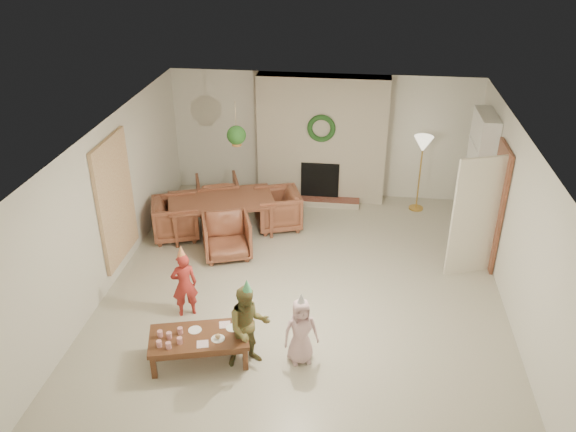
% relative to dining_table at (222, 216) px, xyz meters
% --- Properties ---
extents(floor, '(7.00, 7.00, 0.00)m').
position_rel_dining_table_xyz_m(floor, '(1.65, -1.61, -0.33)').
color(floor, '#B7B29E').
rests_on(floor, ground).
extents(ceiling, '(7.00, 7.00, 0.00)m').
position_rel_dining_table_xyz_m(ceiling, '(1.65, -1.61, 2.17)').
color(ceiling, white).
rests_on(ceiling, wall_back).
extents(wall_back, '(7.00, 0.00, 7.00)m').
position_rel_dining_table_xyz_m(wall_back, '(1.65, 1.89, 0.92)').
color(wall_back, silver).
rests_on(wall_back, floor).
extents(wall_front, '(7.00, 0.00, 7.00)m').
position_rel_dining_table_xyz_m(wall_front, '(1.65, -5.11, 0.92)').
color(wall_front, silver).
rests_on(wall_front, floor).
extents(wall_left, '(0.00, 7.00, 7.00)m').
position_rel_dining_table_xyz_m(wall_left, '(-1.35, -1.61, 0.92)').
color(wall_left, silver).
rests_on(wall_left, floor).
extents(wall_right, '(0.00, 7.00, 7.00)m').
position_rel_dining_table_xyz_m(wall_right, '(4.65, -1.61, 0.92)').
color(wall_right, silver).
rests_on(wall_right, floor).
extents(fireplace_mass, '(2.50, 0.40, 2.50)m').
position_rel_dining_table_xyz_m(fireplace_mass, '(1.65, 1.69, 0.92)').
color(fireplace_mass, '#502215').
rests_on(fireplace_mass, floor).
extents(fireplace_hearth, '(1.60, 0.30, 0.12)m').
position_rel_dining_table_xyz_m(fireplace_hearth, '(1.65, 1.34, -0.27)').
color(fireplace_hearth, maroon).
rests_on(fireplace_hearth, floor).
extents(fireplace_firebox, '(0.75, 0.12, 0.75)m').
position_rel_dining_table_xyz_m(fireplace_firebox, '(1.65, 1.51, 0.12)').
color(fireplace_firebox, black).
rests_on(fireplace_firebox, floor).
extents(fireplace_wreath, '(0.54, 0.10, 0.54)m').
position_rel_dining_table_xyz_m(fireplace_wreath, '(1.65, 1.46, 1.22)').
color(fireplace_wreath, '#19431A').
rests_on(fireplace_wreath, fireplace_mass).
extents(floor_lamp_base, '(0.28, 0.28, 0.03)m').
position_rel_dining_table_xyz_m(floor_lamp_base, '(3.57, 1.39, -0.31)').
color(floor_lamp_base, gold).
rests_on(floor_lamp_base, floor).
extents(floor_lamp_post, '(0.03, 0.03, 1.35)m').
position_rel_dining_table_xyz_m(floor_lamp_post, '(3.57, 1.39, 0.37)').
color(floor_lamp_post, gold).
rests_on(floor_lamp_post, floor).
extents(floor_lamp_shade, '(0.36, 0.36, 0.30)m').
position_rel_dining_table_xyz_m(floor_lamp_shade, '(3.57, 1.39, 1.02)').
color(floor_lamp_shade, beige).
rests_on(floor_lamp_shade, floor_lamp_post).
extents(bookshelf_carcass, '(0.30, 1.00, 2.20)m').
position_rel_dining_table_xyz_m(bookshelf_carcass, '(4.49, 0.69, 0.77)').
color(bookshelf_carcass, white).
rests_on(bookshelf_carcass, floor).
extents(bookshelf_shelf_a, '(0.30, 0.92, 0.03)m').
position_rel_dining_table_xyz_m(bookshelf_shelf_a, '(4.47, 0.69, 0.12)').
color(bookshelf_shelf_a, white).
rests_on(bookshelf_shelf_a, bookshelf_carcass).
extents(bookshelf_shelf_b, '(0.30, 0.92, 0.03)m').
position_rel_dining_table_xyz_m(bookshelf_shelf_b, '(4.47, 0.69, 0.52)').
color(bookshelf_shelf_b, white).
rests_on(bookshelf_shelf_b, bookshelf_carcass).
extents(bookshelf_shelf_c, '(0.30, 0.92, 0.03)m').
position_rel_dining_table_xyz_m(bookshelf_shelf_c, '(4.47, 0.69, 0.92)').
color(bookshelf_shelf_c, white).
rests_on(bookshelf_shelf_c, bookshelf_carcass).
extents(bookshelf_shelf_d, '(0.30, 0.92, 0.03)m').
position_rel_dining_table_xyz_m(bookshelf_shelf_d, '(4.47, 0.69, 1.32)').
color(bookshelf_shelf_d, white).
rests_on(bookshelf_shelf_d, bookshelf_carcass).
extents(books_row_lower, '(0.20, 0.40, 0.24)m').
position_rel_dining_table_xyz_m(books_row_lower, '(4.45, 0.54, 0.26)').
color(books_row_lower, red).
rests_on(books_row_lower, bookshelf_shelf_a).
extents(books_row_mid, '(0.20, 0.44, 0.24)m').
position_rel_dining_table_xyz_m(books_row_mid, '(4.45, 0.74, 0.66)').
color(books_row_mid, '#256289').
rests_on(books_row_mid, bookshelf_shelf_b).
extents(books_row_upper, '(0.20, 0.36, 0.22)m').
position_rel_dining_table_xyz_m(books_row_upper, '(4.45, 0.59, 1.05)').
color(books_row_upper, gold).
rests_on(books_row_upper, bookshelf_shelf_c).
extents(door_frame, '(0.05, 0.86, 2.04)m').
position_rel_dining_table_xyz_m(door_frame, '(4.61, -0.41, 0.69)').
color(door_frame, brown).
rests_on(door_frame, floor).
extents(door_leaf, '(0.77, 0.32, 2.00)m').
position_rel_dining_table_xyz_m(door_leaf, '(4.23, -0.79, 0.67)').
color(door_leaf, beige).
rests_on(door_leaf, floor).
extents(curtain_panel, '(0.06, 1.20, 2.00)m').
position_rel_dining_table_xyz_m(curtain_panel, '(-1.31, -1.41, 0.92)').
color(curtain_panel, beige).
rests_on(curtain_panel, wall_left).
extents(dining_table, '(2.09, 1.57, 0.65)m').
position_rel_dining_table_xyz_m(dining_table, '(0.00, 0.00, 0.00)').
color(dining_table, brown).
rests_on(dining_table, floor).
extents(dining_chair_near, '(0.98, 1.00, 0.72)m').
position_rel_dining_table_xyz_m(dining_chair_near, '(0.26, -0.77, 0.03)').
color(dining_chair_near, brown).
rests_on(dining_chair_near, floor).
extents(dining_chair_far, '(0.98, 1.00, 0.72)m').
position_rel_dining_table_xyz_m(dining_chair_far, '(-0.26, 0.77, 0.03)').
color(dining_chair_far, brown).
rests_on(dining_chair_far, floor).
extents(dining_chair_left, '(1.00, 0.98, 0.72)m').
position_rel_dining_table_xyz_m(dining_chair_left, '(-0.77, -0.26, 0.03)').
color(dining_chair_left, brown).
rests_on(dining_chair_left, floor).
extents(dining_chair_right, '(1.00, 0.98, 0.72)m').
position_rel_dining_table_xyz_m(dining_chair_right, '(0.97, 0.33, 0.03)').
color(dining_chair_right, brown).
rests_on(dining_chair_right, floor).
extents(hanging_plant_cord, '(0.01, 0.01, 0.70)m').
position_rel_dining_table_xyz_m(hanging_plant_cord, '(0.35, -0.11, 1.82)').
color(hanging_plant_cord, tan).
rests_on(hanging_plant_cord, ceiling).
extents(hanging_plant_pot, '(0.16, 0.16, 0.12)m').
position_rel_dining_table_xyz_m(hanging_plant_pot, '(0.35, -0.11, 1.47)').
color(hanging_plant_pot, '#935D2F').
rests_on(hanging_plant_pot, hanging_plant_cord).
extents(hanging_plant_foliage, '(0.32, 0.32, 0.32)m').
position_rel_dining_table_xyz_m(hanging_plant_foliage, '(0.35, -0.11, 1.59)').
color(hanging_plant_foliage, '#194517').
rests_on(hanging_plant_foliage, hanging_plant_pot).
extents(coffee_table_top, '(1.38, 0.93, 0.06)m').
position_rel_dining_table_xyz_m(coffee_table_top, '(0.47, -3.37, 0.03)').
color(coffee_table_top, '#57321D').
rests_on(coffee_table_top, floor).
extents(coffee_table_apron, '(1.26, 0.82, 0.08)m').
position_rel_dining_table_xyz_m(coffee_table_apron, '(0.47, -3.37, -0.03)').
color(coffee_table_apron, '#57321D').
rests_on(coffee_table_apron, floor).
extents(coffee_leg_fl, '(0.08, 0.08, 0.33)m').
position_rel_dining_table_xyz_m(coffee_leg_fl, '(-0.02, -3.76, -0.16)').
color(coffee_leg_fl, '#57321D').
rests_on(coffee_leg_fl, floor).
extents(coffee_leg_fr, '(0.08, 0.08, 0.33)m').
position_rel_dining_table_xyz_m(coffee_leg_fr, '(1.09, -3.47, -0.16)').
color(coffee_leg_fr, '#57321D').
rests_on(coffee_leg_fr, floor).
extents(coffee_leg_bl, '(0.08, 0.08, 0.33)m').
position_rel_dining_table_xyz_m(coffee_leg_bl, '(-0.15, -3.27, -0.16)').
color(coffee_leg_bl, '#57321D').
rests_on(coffee_leg_bl, floor).
extents(coffee_leg_br, '(0.08, 0.08, 0.33)m').
position_rel_dining_table_xyz_m(coffee_leg_br, '(0.96, -2.97, -0.16)').
color(coffee_leg_br, '#57321D').
rests_on(coffee_leg_br, floor).
extents(cup_a, '(0.08, 0.08, 0.09)m').
position_rel_dining_table_xyz_m(cup_a, '(0.04, -3.63, 0.11)').
color(cup_a, silver).
rests_on(cup_a, coffee_table_top).
extents(cup_b, '(0.08, 0.08, 0.09)m').
position_rel_dining_table_xyz_m(cup_b, '(-0.01, -3.45, 0.11)').
color(cup_b, silver).
rests_on(cup_b, coffee_table_top).
extents(cup_c, '(0.08, 0.08, 0.09)m').
position_rel_dining_table_xyz_m(cup_c, '(0.17, -3.65, 0.11)').
color(cup_c, silver).
rests_on(cup_c, coffee_table_top).
extents(cup_d, '(0.08, 0.08, 0.09)m').
position_rel_dining_table_xyz_m(cup_d, '(0.12, -3.46, 0.11)').
color(cup_d, silver).
rests_on(cup_d, coffee_table_top).
extents(cup_e, '(0.08, 0.08, 0.09)m').
position_rel_dining_table_xyz_m(cup_e, '(0.28, -3.54, 0.11)').
color(cup_e, silver).
rests_on(cup_e, coffee_table_top).
extents(cup_f, '(0.08, 0.08, 0.09)m').
position_rel_dining_table_xyz_m(cup_f, '(0.23, -3.35, 0.11)').
color(cup_f, silver).
rests_on(cup_f, coffee_table_top).
extents(plate_a, '(0.21, 0.21, 0.01)m').
position_rel_dining_table_xyz_m(plate_a, '(0.40, -3.27, 0.07)').
color(plate_a, white).
rests_on(plate_a, coffee_table_top).
extents(plate_b, '(0.21, 0.21, 0.01)m').
position_rel_dining_table_xyz_m(plate_b, '(0.73, -3.40, 0.07)').
color(plate_b, white).
rests_on(plate_b, coffee_table_top).
extents(plate_c, '(0.21, 0.21, 0.01)m').
position_rel_dining_table_xyz_m(plate_c, '(0.87, -3.16, 0.07)').
color(plate_c, white).
rests_on(plate_c, coffee_table_top).
extents(food_scoop, '(0.08, 0.08, 0.07)m').
position_rel_dining_table_xyz_m(food_scoop, '(0.73, -3.40, 0.10)').
color(food_scoop, tan).
rests_on(food_scoop, plate_b).
extents(napkin_left, '(0.18, 0.18, 0.01)m').
position_rel_dining_table_xyz_m(napkin_left, '(0.56, -3.53, 0.07)').
color(napkin_left, '#E6A9BD').
rests_on(napkin_left, coffee_table_top).
extents(napkin_right, '(0.18, 0.18, 0.01)m').
position_rel_dining_table_xyz_m(napkin_right, '(0.76, -3.11, 0.07)').
color(napkin_right, '#E6A9BD').
rests_on(napkin_right, coffee_table_top).
extents(child_red, '(0.44, 0.37, 1.01)m').
position_rel_dining_table_xyz_m(child_red, '(0.02, -2.44, 0.18)').
color(child_red, '#A12822').
rests_on(child_red, floor).
extents(party_hat_red, '(0.15, 0.15, 0.19)m').
position_rel_dining_table_xyz_m(party_hat_red, '(0.02, -2.44, 0.73)').
color(party_hat_red, gold).
rests_on(party_hat_red, child_red).
extents(child_plaid, '(0.69, 0.62, 1.15)m').
position_rel_dining_table_xyz_m(child_plaid, '(1.12, -3.34, 0.25)').
color(child_plaid, brown).
rests_on(child_plaid, floor).
extents(party_hat_plaid, '(0.14, 0.14, 0.19)m').
position_rel_dining_table_xyz_m(party_hat_plaid, '(1.12, -3.34, 0.87)').
color(party_hat_plaid, '#47A667').
rests_on(party_hat_plaid, child_plaid).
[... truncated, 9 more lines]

